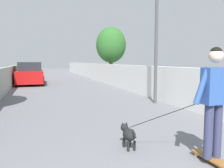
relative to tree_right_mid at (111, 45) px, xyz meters
The scene contains 9 objects.
ground_plane 7.35m from the tree_right_mid, 138.09° to the left, with size 80.00×80.00×0.00m, color slate.
wall_left 10.69m from the tree_right_mid, 132.15° to the left, with size 48.00×0.30×1.29m, color #999E93.
fence_right 7.47m from the tree_right_mid, 169.92° to the left, with size 48.00×0.30×1.39m, color white.
tree_right_mid is the anchor object (origin of this frame).
lamp_post 11.66m from the tree_right_mid, behind, with size 0.36×0.36×4.66m.
skateboard 17.20m from the tree_right_mid, 168.19° to the left, with size 0.80×0.22×0.08m.
person_skateboarder 17.05m from the tree_right_mid, 168.19° to the left, with size 0.23×0.71×1.74m.
dog 16.46m from the tree_right_mid, 163.94° to the left, with size 1.27×1.15×1.06m.
car_near 7.29m from the tree_right_mid, 108.30° to the left, with size 4.16×1.80×1.54m.
Camera 1 is at (-0.55, 1.57, 1.61)m, focal length 37.79 mm.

